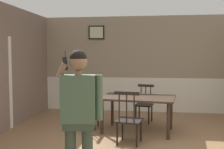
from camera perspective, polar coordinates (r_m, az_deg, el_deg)
The scene contains 6 objects.
room_back_partition at distance 8.16m, azimuth 5.53°, elevation 1.81°, with size 5.75×0.17×2.82m.
dining_table at distance 6.01m, azimuth 5.38°, elevation -5.50°, with size 1.71×1.21×0.77m.
chair_near_window at distance 6.91m, azimuth 6.75°, elevation -6.12°, with size 0.49×0.49×0.93m.
chair_by_doorway at distance 6.37m, azimuth -5.22°, elevation -6.94°, with size 0.47×0.47×0.97m.
chair_at_table_head at distance 5.20m, azimuth 3.54°, elevation -9.26°, with size 0.54×0.54×1.02m.
person_figure at distance 3.46m, azimuth -6.88°, elevation -6.98°, with size 0.58×0.29×1.74m.
Camera 1 is at (0.32, -4.43, 1.68)m, focal length 43.81 mm.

